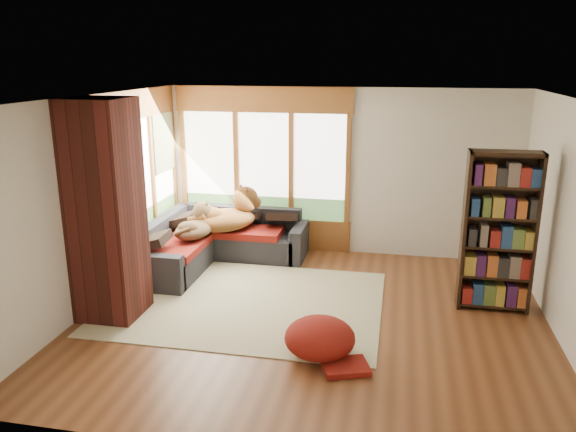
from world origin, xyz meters
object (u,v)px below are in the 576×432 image
at_px(brick_chimney, 106,211).
at_px(dog_brindle, 196,219).
at_px(sectional_sofa, 205,241).
at_px(bookshelf, 498,232).
at_px(dog_tan, 229,208).
at_px(area_rug, 246,302).
at_px(pouf, 320,337).

height_order(brick_chimney, dog_brindle, brick_chimney).
relative_size(brick_chimney, sectional_sofa, 1.18).
bearing_deg(bookshelf, dog_tan, 163.91).
bearing_deg(area_rug, pouf, -45.53).
distance_m(sectional_sofa, bookshelf, 4.27).
relative_size(area_rug, dog_tan, 2.93).
xyz_separation_m(bookshelf, dog_brindle, (-4.10, 0.64, -0.24)).
relative_size(sectional_sofa, area_rug, 0.64).
relative_size(area_rug, pouf, 4.59).
distance_m(brick_chimney, sectional_sofa, 2.32).
relative_size(brick_chimney, area_rug, 0.76).
relative_size(brick_chimney, dog_brindle, 3.12).
distance_m(sectional_sofa, pouf, 3.34).
relative_size(bookshelf, dog_tan, 1.70).
bearing_deg(bookshelf, pouf, -141.00).
distance_m(area_rug, pouf, 1.60).
bearing_deg(pouf, dog_tan, 123.98).
distance_m(dog_tan, dog_brindle, 0.58).
bearing_deg(sectional_sofa, bookshelf, -15.30).
distance_m(pouf, dog_tan, 3.24).
distance_m(bookshelf, dog_tan, 3.87).
distance_m(brick_chimney, dog_tan, 2.34).
bearing_deg(area_rug, sectional_sofa, 126.41).
bearing_deg(area_rug, dog_brindle, 134.17).
bearing_deg(area_rug, bookshelf, 8.17).
distance_m(brick_chimney, dog_brindle, 1.85).
bearing_deg(sectional_sofa, area_rug, -55.43).
bearing_deg(dog_tan, dog_brindle, -168.90).
height_order(sectional_sofa, bookshelf, bookshelf).
bearing_deg(dog_tan, bookshelf, -53.84).
bearing_deg(dog_brindle, brick_chimney, 176.19).
bearing_deg(dog_brindle, dog_tan, -30.38).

